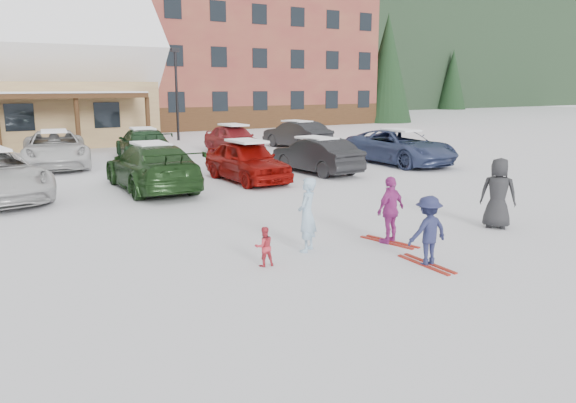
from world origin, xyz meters
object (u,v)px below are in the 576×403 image
alpine_hotel (203,23)px  parked_car_3 (152,167)px  bystander_dark (498,193)px  parked_car_5 (316,155)px  adult_skier (307,215)px  parked_car_10 (55,149)px  parked_car_4 (247,161)px  child_navy (428,231)px  child_magenta (390,210)px  parked_car_11 (143,144)px  parked_car_6 (400,147)px  lamp_post (176,88)px  toddler_red (264,246)px  parked_car_13 (297,135)px  parked_car_12 (234,139)px

alpine_hotel → parked_car_3: alpine_hotel is taller
bystander_dark → parked_car_5: (1.19, 9.52, -0.16)m
adult_skier → parked_car_10: size_ratio=0.28×
adult_skier → parked_car_4: 8.95m
child_navy → child_magenta: bearing=-103.2°
parked_car_3 → parked_car_11: 7.88m
parked_car_6 → parked_car_11: bearing=141.7°
lamp_post → bystander_dark: (-1.32, -25.18, -2.37)m
lamp_post → parked_car_10: bearing=-135.1°
parked_car_10 → toddler_red: bearing=-78.2°
toddler_red → child_magenta: 3.17m
alpine_hotel → parked_car_3: size_ratio=5.91×
parked_car_11 → toddler_red: bearing=88.7°
alpine_hotel → parked_car_3: bearing=-116.3°
adult_skier → parked_car_6: 14.01m
parked_car_5 → toddler_red: bearing=46.8°
child_magenta → adult_skier: bearing=-24.9°
lamp_post → child_navy: (-4.86, -26.40, -2.55)m
lamp_post → toddler_red: lamp_post is taller
lamp_post → child_navy: 26.96m
parked_car_3 → parked_car_13: bearing=-140.4°
parked_car_10 → parked_car_11: parked_car_10 is taller
parked_car_6 → parked_car_5: bearing=-177.9°
alpine_hotel → parked_car_11: alpine_hotel is taller
parked_car_3 → child_navy: bearing=103.1°
bystander_dark → parked_car_11: bystander_dark is taller
child_navy → alpine_hotel: bearing=-104.9°
alpine_hotel → parked_car_13: 22.40m
bystander_dark → parked_car_5: size_ratio=0.41×
parked_car_5 → parked_car_6: size_ratio=0.78×
parked_car_13 → alpine_hotel: bearing=-105.3°
child_magenta → child_navy: bearing=61.8°
child_magenta → parked_car_3: 9.26m
parked_car_11 → parked_car_6: bearing=150.5°
parked_car_6 → parked_car_10: (-13.09, 6.84, 0.02)m
parked_car_3 → child_magenta: bearing=107.5°
parked_car_11 → adult_skier: bearing=92.8°
bystander_dark → parked_car_12: 17.03m
parked_car_10 → parked_car_5: bearing=-31.6°
adult_skier → parked_car_4: adult_skier is taller
alpine_hotel → parked_car_4: 31.94m
adult_skier → toddler_red: adult_skier is taller
parked_car_10 → parked_car_12: 8.55m
parked_car_6 → parked_car_10: 14.77m
bystander_dark → adult_skier: bearing=46.5°
adult_skier → parked_car_13: (10.33, 16.76, -0.04)m
bystander_dark → parked_car_13: bearing=-51.7°
bystander_dark → parked_car_4: bearing=-22.2°
bystander_dark → lamp_post: bearing=-37.8°
alpine_hotel → parked_car_10: size_ratio=5.68×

